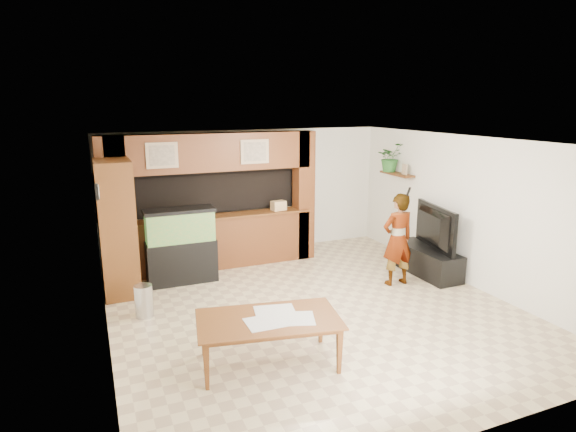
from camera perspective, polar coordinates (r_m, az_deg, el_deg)
name	(u,v)px	position (r m, az deg, el deg)	size (l,w,h in m)	color
floor	(313,308)	(7.69, 2.94, -10.88)	(6.50, 6.50, 0.00)	#CAB78C
ceiling	(315,141)	(7.03, 3.19, 8.83)	(6.50, 6.50, 0.00)	white
wall_back	(247,192)	(10.20, -4.89, 2.85)	(6.00, 6.00, 0.00)	white
wall_left	(101,252)	(6.57, -21.29, -3.96)	(6.50, 6.50, 0.00)	white
wall_right	(469,211)	(8.94, 20.66, 0.53)	(6.50, 6.50, 0.00)	white
partition	(210,200)	(9.37, -9.26, 1.86)	(4.20, 0.99, 2.60)	brown
wall_clock	(97,192)	(7.41, -21.68, 2.68)	(0.05, 0.25, 0.25)	black
wall_shelf	(397,174)	(10.26, 12.79, 4.89)	(0.25, 0.90, 0.04)	brown
pantry_cabinet	(117,228)	(8.41, -19.59, -1.37)	(0.56, 0.92, 2.25)	brown
trash_can	(144,301)	(7.62, -16.71, -9.63)	(0.27, 0.27, 0.50)	#B2B2B7
aquarium	(181,247)	(8.74, -12.56, -3.56)	(1.22, 0.46, 1.35)	black
tv_stand	(426,261)	(9.43, 16.05, -5.12)	(0.55, 1.50, 0.50)	black
television	(428,227)	(9.25, 16.31, -1.29)	(1.40, 0.18, 0.80)	black
photo_frame	(405,169)	(10.04, 13.65, 5.39)	(0.03, 0.16, 0.21)	tan
potted_plant	(390,157)	(10.38, 12.01, 6.83)	(0.55, 0.47, 0.61)	#296428
person	(398,239)	(8.60, 12.87, -2.73)	(0.60, 0.39, 1.64)	olive
microphone	(409,192)	(8.31, 14.10, 2.82)	(0.04, 0.04, 0.17)	black
dining_table	(269,342)	(6.05, -2.23, -14.75)	(1.72, 0.96, 0.61)	brown
newspaper_a	(269,322)	(5.85, -2.32, -12.42)	(0.54, 0.39, 0.01)	silver
newspaper_b	(292,319)	(5.93, 0.47, -12.06)	(0.54, 0.39, 0.01)	silver
newspaper_c	(275,311)	(6.13, -1.59, -11.16)	(0.50, 0.36, 0.01)	silver
counter_box	(278,206)	(9.63, -1.14, 1.25)	(0.28, 0.19, 0.19)	tan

